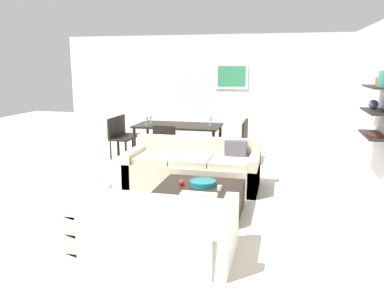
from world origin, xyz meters
TOP-DOWN VIEW (x-y plane):
  - ground_plane at (0.00, 0.00)m, footprint 18.00×18.00m
  - back_wall_unit at (0.30, 3.53)m, footprint 8.40×0.09m
  - right_wall_shelf_unit at (3.03, 0.59)m, footprint 0.34×8.20m
  - sofa_beige at (0.14, 0.34)m, footprint 2.17×0.90m
  - loveseat_white at (0.30, -2.08)m, footprint 1.69×0.90m
  - coffee_table at (0.50, -0.80)m, footprint 1.14×0.94m
  - decorative_bowl at (0.53, -0.75)m, footprint 0.37×0.37m
  - candle_jar at (0.80, -0.91)m, footprint 0.06×0.06m
  - apple_on_coffee_table at (0.25, -0.83)m, footprint 0.08×0.08m
  - dining_table at (-0.62, 2.10)m, footprint 1.80×0.93m
  - dining_chair_left_near at (-1.92, 1.89)m, footprint 0.44×0.44m
  - dining_chair_right_near at (0.69, 1.89)m, footprint 0.44×0.44m
  - dining_chair_right_far at (0.69, 2.31)m, footprint 0.44×0.44m
  - dining_chair_left_far at (-1.92, 2.31)m, footprint 0.44×0.44m
  - dining_chair_foot at (-0.62, 1.23)m, footprint 0.44×0.44m
  - wine_glass_left_far at (-1.29, 2.21)m, footprint 0.06×0.06m
  - wine_glass_right_far at (0.06, 2.21)m, footprint 0.06×0.06m
  - wine_glass_left_near at (-1.29, 1.98)m, footprint 0.07×0.07m

SIDE VIEW (x-z plane):
  - ground_plane at x=0.00m, z-range 0.00..0.00m
  - coffee_table at x=0.50m, z-range 0.00..0.38m
  - sofa_beige at x=0.14m, z-range -0.10..0.68m
  - loveseat_white at x=0.30m, z-range -0.10..0.68m
  - candle_jar at x=0.80m, z-range 0.38..0.44m
  - decorative_bowl at x=0.53m, z-range 0.38..0.45m
  - apple_on_coffee_table at x=0.25m, z-range 0.38..0.46m
  - dining_chair_left_near at x=-1.92m, z-range 0.06..0.94m
  - dining_chair_right_near at x=0.69m, z-range 0.06..0.94m
  - dining_chair_right_far at x=0.69m, z-range 0.06..0.94m
  - dining_chair_left_far at x=-1.92m, z-range 0.06..0.94m
  - dining_chair_foot at x=-0.62m, z-range 0.06..0.94m
  - dining_table at x=-0.62m, z-range 0.31..1.06m
  - wine_glass_left_far at x=-1.29m, z-range 0.78..0.94m
  - wine_glass_left_near at x=-1.29m, z-range 0.78..0.94m
  - wine_glass_right_far at x=0.06m, z-range 0.79..0.97m
  - right_wall_shelf_unit at x=3.03m, z-range 0.00..2.70m
  - back_wall_unit at x=0.30m, z-range 0.00..2.70m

